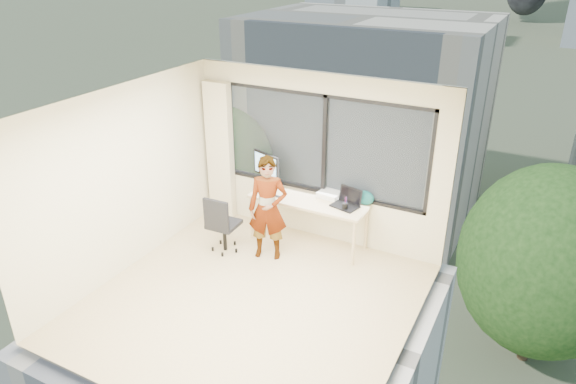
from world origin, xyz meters
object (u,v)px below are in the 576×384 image
Objects in this scene: chair at (224,222)px; handbag at (365,198)px; person at (268,209)px; game_console at (330,194)px; monitor at (266,170)px; laptop at (345,199)px; desk at (308,221)px.

handbag reaches higher than chair.
person reaches higher than handbag.
person is at bearing 11.69° from chair.
handbag is at bearing 7.50° from game_console.
person is 0.90m from monitor.
game_console is (0.61, 0.84, 0.01)m from person.
chair is at bearing -139.30° from laptop.
person reaches higher than game_console.
game_console is at bearing 35.85° from chair.
game_console is at bearing -175.07° from handbag.
game_console is 1.16× the size of handbag.
monitor reaches higher than game_console.
chair reaches higher than game_console.
person is 1.13m from laptop.
handbag is (0.80, 0.24, 0.48)m from desk.
chair is 1.83m from laptop.
chair is at bearing -134.61° from game_console.
handbag is (1.82, 1.01, 0.39)m from chair.
game_console is 0.40m from laptop.
handbag is at bearing 58.07° from laptop.
monitor is (-0.80, 0.14, 0.66)m from desk.
laptop reaches higher than desk.
laptop is (0.58, 0.03, 0.50)m from desk.
laptop is 0.31m from handbag.
monitor is 1.99× the size of handbag.
desk is 1.15× the size of person.
laptop reaches higher than game_console.
laptop is (1.38, -0.11, -0.16)m from monitor.
monitor reaches higher than laptop.
monitor reaches higher than chair.
game_console is at bearing 35.37° from person.
handbag reaches higher than game_console.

